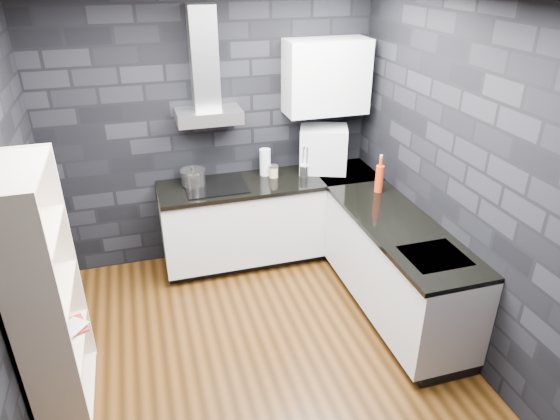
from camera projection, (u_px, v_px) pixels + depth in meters
name	position (u px, v px, depth m)	size (l,w,h in m)	color
ground	(255.00, 347.00, 4.13)	(3.20, 3.20, 0.00)	#47280E
wall_back	(212.00, 131.00, 4.90)	(3.20, 0.05, 2.70)	black
wall_front	(339.00, 360.00, 2.12)	(3.20, 0.05, 2.70)	black
wall_right	(451.00, 175.00, 3.92)	(0.05, 3.20, 2.70)	black
toekick_back	(270.00, 251.00, 5.37)	(2.18, 0.50, 0.10)	black
toekick_right	(395.00, 306.00, 4.53)	(0.50, 1.78, 0.10)	black
counter_back_cab	(271.00, 217.00, 5.14)	(2.20, 0.60, 0.76)	silver
counter_right_cab	(396.00, 267.00, 4.32)	(0.60, 1.80, 0.76)	silver
counter_back_top	(271.00, 182.00, 4.95)	(2.20, 0.62, 0.04)	black
counter_right_top	(400.00, 227.00, 4.14)	(0.62, 1.80, 0.04)	black
counter_corner_top	(345.00, 173.00, 5.16)	(0.62, 0.62, 0.04)	black
hood_body	(209.00, 116.00, 4.63)	(0.60, 0.34, 0.12)	#B7B7BB
hood_chimney	(204.00, 58.00, 4.45)	(0.24, 0.20, 0.90)	#B7B7BB
upper_cabinet	(326.00, 77.00, 4.78)	(0.80, 0.35, 0.70)	silver
cooktop	(215.00, 186.00, 4.81)	(0.58, 0.50, 0.01)	black
sink_rim	(435.00, 256.00, 3.70)	(0.44, 0.40, 0.01)	#B7B7BB
pot	(193.00, 178.00, 4.80)	(0.23, 0.23, 0.13)	silver
glass_vase	(265.00, 162.00, 5.01)	(0.11, 0.11, 0.27)	silver
storage_jar	(274.00, 172.00, 4.99)	(0.09, 0.09, 0.11)	tan
utensil_crock	(304.00, 171.00, 5.01)	(0.09, 0.09, 0.12)	silver
appliance_garage	(323.00, 149.00, 5.08)	(0.47, 0.36, 0.47)	silver
red_bottle	(379.00, 179.00, 4.65)	(0.08, 0.08, 0.26)	#B62C0F
bookshelf	(45.00, 295.00, 3.27)	(0.34, 0.80, 1.80)	beige
fruit_bowl	(42.00, 301.00, 3.16)	(0.23, 0.23, 0.06)	silver
book_red	(58.00, 320.00, 3.55)	(0.17, 0.02, 0.23)	maroon
book_second	(59.00, 315.00, 3.56)	(0.16, 0.02, 0.22)	#B2B2B2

